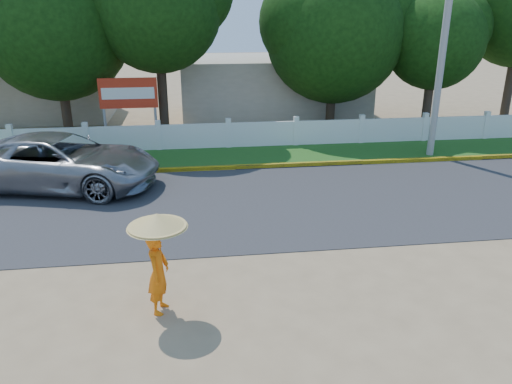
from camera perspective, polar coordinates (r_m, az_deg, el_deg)
ground at (r=11.68m, az=1.30°, el=-9.41°), size 120.00×120.00×0.00m
road at (r=15.71m, az=-1.19°, el=-1.27°), size 60.00×7.00×0.02m
grass_verge at (r=20.65m, az=-2.82°, el=4.08°), size 60.00×3.50×0.03m
curb at (r=19.01m, az=-2.39°, el=2.84°), size 40.00×0.18×0.16m
fence at (r=21.91m, az=-3.17°, el=6.47°), size 40.00×0.10×1.10m
building_near at (r=28.70m, az=1.80°, el=11.94°), size 10.00×6.00×3.20m
building_far at (r=30.53m, az=-23.84°, el=10.39°), size 8.00×5.00×2.80m
utility_pole at (r=21.40m, az=20.45°, el=14.06°), size 0.28×0.28×7.81m
vehicle at (r=18.07m, az=-21.40°, el=3.23°), size 7.09×4.56×1.82m
monk_with_parasol at (r=9.94m, az=-11.18°, el=-6.40°), size 1.17×1.17×2.13m
billboard at (r=22.77m, az=-14.37°, el=10.50°), size 2.50×0.13×2.95m
tree_row at (r=24.11m, az=-3.48°, el=18.35°), size 35.51×6.88×8.64m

